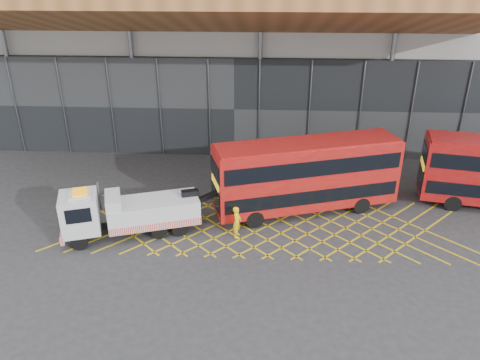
{
  "coord_description": "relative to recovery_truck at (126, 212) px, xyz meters",
  "views": [
    {
      "loc": [
        4.44,
        -24.98,
        15.09
      ],
      "look_at": [
        3.0,
        1.5,
        2.4
      ],
      "focal_mm": 35.0,
      "sensor_mm": 36.0,
      "label": 1
    }
  ],
  "objects": [
    {
      "name": "worker",
      "position": [
        6.51,
        0.14,
        -0.53
      ],
      "size": [
        0.6,
        0.8,
        1.97
      ],
      "primitive_type": "imported",
      "rotation": [
        0.0,
        0.0,
        1.38
      ],
      "color": "yellow",
      "rests_on": "ground_plane"
    },
    {
      "name": "construction_building",
      "position": [
        5.46,
        19.81,
        7.46
      ],
      "size": [
        55.0,
        23.97,
        18.0
      ],
      "color": "gray",
      "rests_on": "ground_plane"
    },
    {
      "name": "recovery_truck",
      "position": [
        0.0,
        0.0,
        0.0
      ],
      "size": [
        9.3,
        4.59,
        3.28
      ],
      "rotation": [
        0.0,
        0.0,
        0.32
      ],
      "color": "black",
      "rests_on": "ground_plane"
    },
    {
      "name": "ground_plane",
      "position": [
        3.54,
        1.41,
        -1.51
      ],
      "size": [
        120.0,
        120.0,
        0.0
      ],
      "primitive_type": "plane",
      "color": "#2B2B2E"
    },
    {
      "name": "road_markings",
      "position": [
        8.34,
        1.41,
        -1.51
      ],
      "size": [
        26.36,
        7.16,
        0.01
      ],
      "color": "gold",
      "rests_on": "ground_plane"
    },
    {
      "name": "bus_towed",
      "position": [
        10.73,
        3.53,
        1.16
      ],
      "size": [
        12.06,
        6.15,
        4.81
      ],
      "rotation": [
        0.0,
        0.0,
        0.31
      ],
      "color": "#9E0F0C",
      "rests_on": "ground_plane"
    }
  ]
}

